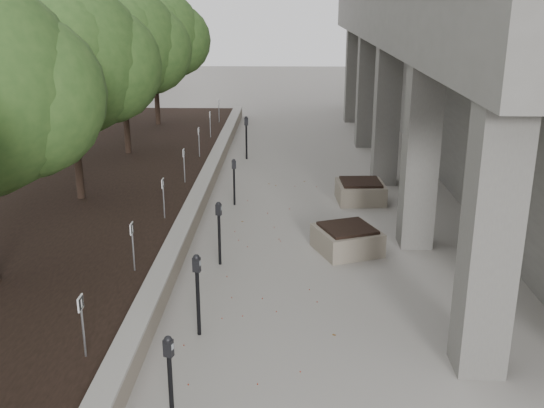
# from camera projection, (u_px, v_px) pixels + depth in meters

# --- Properties ---
(ground) EXTENTS (90.00, 90.00, 0.00)m
(ground) POSITION_uv_depth(u_px,v_px,m) (247.00, 404.00, 8.65)
(ground) COLOR gray
(ground) RESTS_ON ground
(retaining_wall) EXTENTS (0.39, 26.00, 0.50)m
(retaining_wall) POSITION_uv_depth(u_px,v_px,m) (201.00, 193.00, 17.17)
(retaining_wall) COLOR gray
(retaining_wall) RESTS_ON ground
(planting_bed) EXTENTS (7.00, 26.00, 0.40)m
(planting_bed) POSITION_uv_depth(u_px,v_px,m) (68.00, 193.00, 17.28)
(planting_bed) COLOR black
(planting_bed) RESTS_ON ground
(crabapple_tree_3) EXTENTS (4.60, 4.00, 5.44)m
(crabapple_tree_3) POSITION_uv_depth(u_px,v_px,m) (71.00, 92.00, 15.40)
(crabapple_tree_3) COLOR #294A1C
(crabapple_tree_3) RESTS_ON planting_bed
(crabapple_tree_4) EXTENTS (4.60, 4.00, 5.44)m
(crabapple_tree_4) POSITION_uv_depth(u_px,v_px,m) (123.00, 70.00, 20.15)
(crabapple_tree_4) COLOR #294A1C
(crabapple_tree_4) RESTS_ON planting_bed
(crabapple_tree_5) EXTENTS (4.60, 4.00, 5.44)m
(crabapple_tree_5) POSITION_uv_depth(u_px,v_px,m) (154.00, 56.00, 24.90)
(crabapple_tree_5) COLOR #294A1C
(crabapple_tree_5) RESTS_ON planting_bed
(parking_sign_2) EXTENTS (0.04, 0.22, 0.96)m
(parking_sign_2) POSITION_uv_depth(u_px,v_px,m) (83.00, 327.00, 8.91)
(parking_sign_2) COLOR black
(parking_sign_2) RESTS_ON planting_bed
(parking_sign_3) EXTENTS (0.04, 0.22, 0.96)m
(parking_sign_3) POSITION_uv_depth(u_px,v_px,m) (133.00, 247.00, 11.76)
(parking_sign_3) COLOR black
(parking_sign_3) RESTS_ON planting_bed
(parking_sign_4) EXTENTS (0.04, 0.22, 0.96)m
(parking_sign_4) POSITION_uv_depth(u_px,v_px,m) (164.00, 199.00, 14.61)
(parking_sign_4) COLOR black
(parking_sign_4) RESTS_ON planting_bed
(parking_sign_5) EXTENTS (0.04, 0.22, 0.96)m
(parking_sign_5) POSITION_uv_depth(u_px,v_px,m) (184.00, 166.00, 17.46)
(parking_sign_5) COLOR black
(parking_sign_5) RESTS_ON planting_bed
(parking_sign_6) EXTENTS (0.04, 0.22, 0.96)m
(parking_sign_6) POSITION_uv_depth(u_px,v_px,m) (199.00, 142.00, 20.31)
(parking_sign_6) COLOR black
(parking_sign_6) RESTS_ON planting_bed
(parking_sign_7) EXTENTS (0.04, 0.22, 0.96)m
(parking_sign_7) POSITION_uv_depth(u_px,v_px,m) (210.00, 124.00, 23.16)
(parking_sign_7) COLOR black
(parking_sign_7) RESTS_ON planting_bed
(parking_sign_8) EXTENTS (0.04, 0.22, 0.96)m
(parking_sign_8) POSITION_uv_depth(u_px,v_px,m) (219.00, 111.00, 26.01)
(parking_sign_8) COLOR black
(parking_sign_8) RESTS_ON planting_bed
(parking_meter_1) EXTENTS (0.16, 0.13, 1.36)m
(parking_meter_1) POSITION_uv_depth(u_px,v_px,m) (170.00, 384.00, 7.93)
(parking_meter_1) COLOR black
(parking_meter_1) RESTS_ON ground
(parking_meter_2) EXTENTS (0.16, 0.13, 1.44)m
(parking_meter_2) POSITION_uv_depth(u_px,v_px,m) (198.00, 295.00, 10.21)
(parking_meter_2) COLOR black
(parking_meter_2) RESTS_ON ground
(parking_meter_3) EXTENTS (0.15, 0.12, 1.38)m
(parking_meter_3) POSITION_uv_depth(u_px,v_px,m) (219.00, 233.00, 12.98)
(parking_meter_3) COLOR black
(parking_meter_3) RESTS_ON ground
(parking_meter_4) EXTENTS (0.15, 0.12, 1.28)m
(parking_meter_4) POSITION_uv_depth(u_px,v_px,m) (234.00, 182.00, 16.78)
(parking_meter_4) COLOR black
(parking_meter_4) RESTS_ON ground
(parking_meter_5) EXTENTS (0.17, 0.13, 1.50)m
(parking_meter_5) POSITION_uv_depth(u_px,v_px,m) (246.00, 138.00, 21.57)
(parking_meter_5) COLOR black
(parking_meter_5) RESTS_ON ground
(planter_front) EXTENTS (1.61, 1.61, 0.58)m
(planter_front) POSITION_uv_depth(u_px,v_px,m) (347.00, 239.00, 13.77)
(planter_front) COLOR gray
(planter_front) RESTS_ON ground
(planter_back) EXTENTS (1.32, 1.32, 0.58)m
(planter_back) POSITION_uv_depth(u_px,v_px,m) (360.00, 191.00, 17.18)
(planter_back) COLOR gray
(planter_back) RESTS_ON ground
(berry_scatter) EXTENTS (3.30, 14.10, 0.02)m
(berry_scatter) POSITION_uv_depth(u_px,v_px,m) (257.00, 259.00, 13.40)
(berry_scatter) COLOR #99230B
(berry_scatter) RESTS_ON ground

